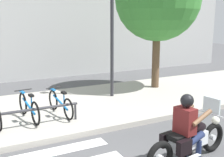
# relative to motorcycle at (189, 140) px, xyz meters

# --- Properties ---
(sidewalk) EXTENTS (24.00, 4.40, 0.15)m
(sidewalk) POSITION_rel_motorcycle_xyz_m (-1.49, 4.30, -0.39)
(sidewalk) COLOR #A8A399
(sidewalk) RESTS_ON ground
(crosswalk_stripe_5) EXTENTS (2.80, 0.40, 0.01)m
(crosswalk_stripe_5) POSITION_rel_motorcycle_xyz_m (-2.49, 1.69, -0.46)
(crosswalk_stripe_5) COLOR white
(crosswalk_stripe_5) RESTS_ON ground
(motorcycle) EXTENTS (2.25, 0.75, 1.24)m
(motorcycle) POSITION_rel_motorcycle_xyz_m (0.00, 0.00, 0.00)
(motorcycle) COLOR black
(motorcycle) RESTS_ON ground
(rider) EXTENTS (0.68, 0.60, 1.45)m
(rider) POSITION_rel_motorcycle_xyz_m (-0.08, -0.01, 0.37)
(rider) COLOR #591919
(rider) RESTS_ON ground
(bicycle_3) EXTENTS (0.48, 1.70, 0.77)m
(bicycle_3) POSITION_rel_motorcycle_xyz_m (-2.45, 3.58, 0.04)
(bicycle_3) COLOR black
(bicycle_3) RESTS_ON sidewalk
(bicycle_4) EXTENTS (0.48, 1.67, 0.74)m
(bicycle_4) POSITION_rel_motorcycle_xyz_m (-1.57, 3.58, 0.03)
(bicycle_4) COLOR black
(bicycle_4) RESTS_ON sidewalk
(street_lamp) EXTENTS (0.28, 0.28, 4.04)m
(street_lamp) POSITION_rel_motorcycle_xyz_m (0.68, 4.70, 2.00)
(street_lamp) COLOR #2D2D33
(street_lamp) RESTS_ON ground
(building_backdrop) EXTENTS (24.00, 1.20, 6.67)m
(building_backdrop) POSITION_rel_motorcycle_xyz_m (-1.49, 10.00, 2.87)
(building_backdrop) COLOR #A9A9A9
(building_backdrop) RESTS_ON ground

